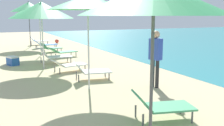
% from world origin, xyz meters
% --- Properties ---
extents(lounger_third_shoreside, '(1.35, 0.91, 0.62)m').
position_xyz_m(lounger_third_shoreside, '(0.74, 8.68, 0.32)').
color(lounger_third_shoreside, '#4CA572').
rests_on(lounger_third_shoreside, ground).
extents(umbrella_fourth, '(2.30, 2.30, 2.79)m').
position_xyz_m(umbrella_fourth, '(0.19, 11.59, 2.52)').
color(umbrella_fourth, silver).
rests_on(umbrella_fourth, ground).
extents(lounger_fourth_shoreside, '(1.31, 0.85, 0.62)m').
position_xyz_m(lounger_fourth_shoreside, '(0.67, 12.68, 0.31)').
color(lounger_fourth_shoreside, white).
rests_on(lounger_fourth_shoreside, ground).
extents(umbrella_fifth, '(2.53, 2.53, 2.74)m').
position_xyz_m(umbrella_fifth, '(-0.47, 15.18, 2.36)').
color(umbrella_fifth, silver).
rests_on(umbrella_fifth, ground).
extents(lounger_fifth_shoreside, '(1.40, 0.67, 0.71)m').
position_xyz_m(lounger_fifth_shoreside, '(0.23, 16.27, 0.35)').
color(lounger_fifth_shoreside, white).
rests_on(lounger_fifth_shoreside, ground).
extents(lounger_fifth_inland, '(1.42, 0.80, 0.51)m').
position_xyz_m(lounger_fifth_inland, '(0.32, 14.27, 0.28)').
color(lounger_fifth_inland, white).
rests_on(lounger_fifth_inland, ground).
extents(umbrella_sixth, '(2.55, 2.55, 2.82)m').
position_xyz_m(umbrella_sixth, '(0.11, 19.07, 2.48)').
color(umbrella_sixth, silver).
rests_on(umbrella_sixth, ground).
extents(lounger_sixth_shoreside, '(1.32, 0.85, 0.58)m').
position_xyz_m(lounger_sixth_shoreside, '(0.83, 20.08, 0.27)').
color(lounger_sixth_shoreside, '#4CA572').
rests_on(lounger_sixth_shoreside, ground).
extents(lounger_sixth_inland, '(1.57, 0.96, 0.54)m').
position_xyz_m(lounger_sixth_inland, '(1.01, 17.93, 0.30)').
color(lounger_sixth_inland, '#4CA572').
rests_on(lounger_sixth_inland, ground).
extents(umbrella_farthest, '(2.36, 2.36, 3.08)m').
position_xyz_m(umbrella_farthest, '(0.12, 23.26, 2.70)').
color(umbrella_farthest, '#4C4C51').
rests_on(umbrella_farthest, ground).
extents(lounger_farthest_shoreside, '(1.43, 0.83, 0.67)m').
position_xyz_m(lounger_farthest_shoreside, '(0.88, 24.46, 0.33)').
color(lounger_farthest_shoreside, white).
rests_on(lounger_farthest_shoreside, ground).
extents(lounger_farthest_inland, '(1.52, 0.66, 0.57)m').
position_xyz_m(lounger_farthest_inland, '(0.95, 22.35, 0.26)').
color(lounger_farthest_inland, blue).
rests_on(lounger_farthest_inland, ground).
extents(person_walking_far, '(0.32, 0.41, 1.72)m').
position_xyz_m(person_walking_far, '(2.07, 10.93, 1.05)').
color(person_walking_far, '#262628').
rests_on(person_walking_far, ground).
extents(cooler_box, '(0.54, 0.63, 0.39)m').
position_xyz_m(cooler_box, '(-1.56, 16.56, 0.20)').
color(cooler_box, '#2659B2').
rests_on(cooler_box, ground).
extents(beach_ball, '(0.31, 0.31, 0.31)m').
position_xyz_m(beach_ball, '(2.36, 25.07, 0.15)').
color(beach_ball, '#E54C38').
rests_on(beach_ball, ground).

